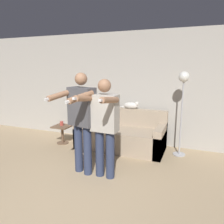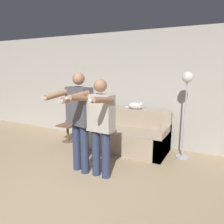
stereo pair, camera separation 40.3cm
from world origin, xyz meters
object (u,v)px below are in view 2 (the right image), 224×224
cat (135,106)px  person_right (100,122)px  person_left (79,116)px  side_table (68,129)px  couch (124,136)px  floor_lamp (187,92)px  cup (67,122)px

cat → person_right: bearing=-88.1°
person_left → person_right: person_left is taller
person_left → side_table: size_ratio=3.96×
couch → side_table: bearing=-171.3°
couch → floor_lamp: 1.64m
floor_lamp → cup: bearing=-174.4°
floor_lamp → cup: 2.84m
side_table → floor_lamp: bearing=6.1°
person_left → side_table: person_left is taller
couch → floor_lamp: floor_lamp is taller
person_right → cat: (-0.05, 1.68, -0.00)m
person_left → cup: 1.76m
person_left → person_right: bearing=13.1°
person_left → person_right: (0.41, -0.00, -0.06)m
side_table → cup: (-0.02, 0.02, 0.18)m
person_right → side_table: (-1.59, 1.15, -0.63)m
cat → floor_lamp: (1.13, -0.25, 0.40)m
cup → side_table: bearing=-43.9°
side_table → couch: bearing=8.7°
person_right → cup: size_ratio=15.91×
cat → side_table: bearing=-160.9°
person_left → person_right: 0.41m
floor_lamp → side_table: size_ratio=3.97×
floor_lamp → cup: floor_lamp is taller
floor_lamp → person_left: bearing=-136.1°
floor_lamp → side_table: floor_lamp is taller
cat → floor_lamp: 1.22m
person_left → cup: (-1.21, 1.17, -0.51)m
side_table → cup: 0.18m
cat → couch: bearing=-112.6°
couch → cup: size_ratio=18.93×
person_right → cup: (-1.62, 1.17, -0.45)m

